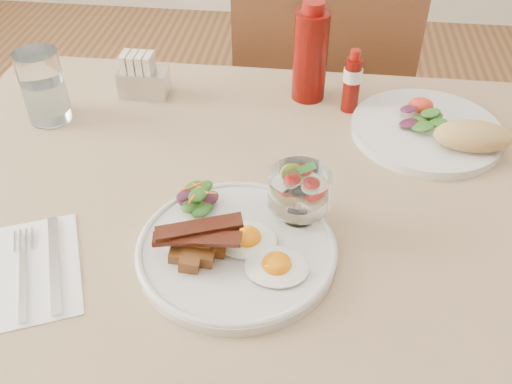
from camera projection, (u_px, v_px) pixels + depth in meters
The scene contains 13 objects.
table at pixel (310, 250), 0.93m from camera, with size 1.33×0.88×0.75m.
chair_far at pixel (319, 108), 1.52m from camera, with size 0.42×0.42×0.93m.
main_plate at pixel (237, 250), 0.80m from camera, with size 0.28×0.28×0.02m, color silver.
fried_eggs at pixel (261, 252), 0.77m from camera, with size 0.14×0.13×0.02m.
bacon_potato_pile at pixel (197, 244), 0.76m from camera, with size 0.12×0.08×0.05m.
side_salad at pixel (198, 199), 0.84m from camera, with size 0.07×0.06×0.04m.
fruit_cup at pixel (299, 190), 0.80m from camera, with size 0.09×0.09×0.09m.
second_plate at pixel (437, 130), 1.00m from camera, with size 0.27×0.27×0.07m.
ketchup_bottle at pixel (310, 55), 1.07m from camera, with size 0.07×0.07×0.19m.
hot_sauce_bottle at pixel (352, 82), 1.05m from camera, with size 0.04×0.04×0.12m.
sugar_caddy at pixel (142, 78), 1.11m from camera, with size 0.10×0.05×0.09m.
water_glass at pixel (44, 91), 1.03m from camera, with size 0.08×0.08×0.13m.
napkin_cutlery at pixel (40, 268), 0.78m from camera, with size 0.18×0.22×0.01m.
Camera 1 is at (-0.01, -0.65, 1.34)m, focal length 40.00 mm.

